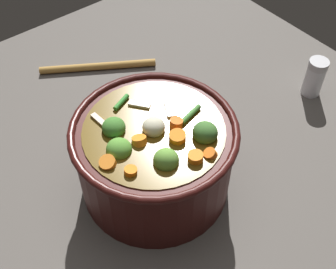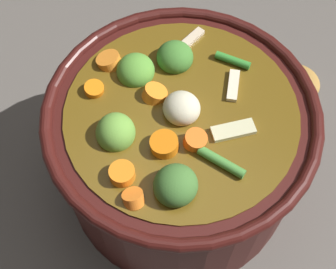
# 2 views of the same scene
# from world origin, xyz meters

# --- Properties ---
(ground_plane) EXTENTS (1.10, 1.10, 0.00)m
(ground_plane) POSITION_xyz_m (0.00, 0.00, 0.00)
(ground_plane) COLOR #514C47
(cooking_pot) EXTENTS (0.26, 0.26, 0.17)m
(cooking_pot) POSITION_xyz_m (0.00, -0.00, 0.08)
(cooking_pot) COLOR #38110F
(cooking_pot) RESTS_ON ground_plane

